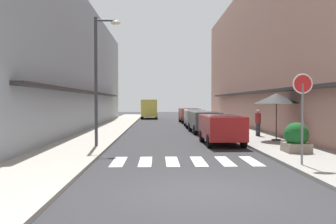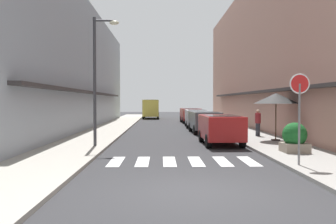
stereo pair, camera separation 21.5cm
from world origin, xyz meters
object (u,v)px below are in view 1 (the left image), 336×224
object	(u,v)px
delivery_van	(149,107)
cafe_umbrella	(276,99)
pedestrian_walking_near	(258,122)
parked_car_near	(222,126)
parked_car_far	(196,116)
parked_car_mid	(204,120)
street_lamp	(100,68)
parked_car_distant	(189,114)
planter_corner	(296,138)
round_street_sign	(303,95)

from	to	relation	value
delivery_van	cafe_umbrella	size ratio (longest dim) A/B	2.19
pedestrian_walking_near	cafe_umbrella	bearing A→B (deg)	-102.32
parked_car_near	delivery_van	size ratio (longest dim) A/B	0.73
parked_car_near	parked_car_far	size ratio (longest dim) A/B	0.87
parked_car_mid	street_lamp	distance (m)	10.17
parked_car_near	parked_car_distant	bearing A→B (deg)	90.00
parked_car_mid	parked_car_far	size ratio (longest dim) A/B	0.88
parked_car_distant	street_lamp	distance (m)	20.79
street_lamp	parked_car_distant	bearing A→B (deg)	73.64
parked_car_far	cafe_umbrella	xyz separation A→B (m)	(3.02, -11.43, 1.38)
planter_corner	pedestrian_walking_near	distance (m)	6.88
delivery_van	pedestrian_walking_near	size ratio (longest dim) A/B	3.48
parked_car_far	parked_car_distant	size ratio (longest dim) A/B	1.04
parked_car_near	street_lamp	distance (m)	6.53
round_street_sign	cafe_umbrella	xyz separation A→B (m)	(1.56, 7.33, -0.06)
parked_car_distant	pedestrian_walking_near	distance (m)	15.49
parked_car_distant	delivery_van	bearing A→B (deg)	113.29
cafe_umbrella	planter_corner	xyz separation A→B (m)	(-0.62, -4.38, -1.62)
parked_car_near	pedestrian_walking_near	size ratio (longest dim) A/B	2.53
parked_car_mid	parked_car_distant	bearing A→B (deg)	90.00
delivery_van	round_street_sign	distance (m)	35.29
pedestrian_walking_near	parked_car_mid	bearing A→B (deg)	110.60
planter_corner	parked_car_mid	bearing A→B (deg)	103.20
street_lamp	parked_car_mid	bearing A→B (deg)	53.64
parked_car_near	parked_car_far	distance (m)	12.29
parked_car_mid	planter_corner	xyz separation A→B (m)	(2.40, -10.22, -0.24)
parked_car_distant	delivery_van	xyz separation A→B (m)	(-4.20, 9.76, 0.48)
parked_car_distant	street_lamp	size ratio (longest dim) A/B	0.74
cafe_umbrella	pedestrian_walking_near	xyz separation A→B (m)	(-0.27, 2.48, -1.37)
parked_car_distant	round_street_sign	size ratio (longest dim) A/B	1.48
delivery_van	parked_car_mid	bearing A→B (deg)	-79.02
cafe_umbrella	planter_corner	distance (m)	4.71
parked_car_distant	round_street_sign	bearing A→B (deg)	-86.67
round_street_sign	planter_corner	bearing A→B (deg)	72.30
cafe_umbrella	round_street_sign	bearing A→B (deg)	-102.00
round_street_sign	street_lamp	distance (m)	9.08
parked_car_far	delivery_van	distance (m)	16.60
delivery_van	parked_car_distant	bearing A→B (deg)	-66.71
round_street_sign	parked_car_mid	bearing A→B (deg)	96.31
parked_car_distant	pedestrian_walking_near	xyz separation A→B (m)	(2.74, -15.25, 0.01)
round_street_sign	planter_corner	xyz separation A→B (m)	(0.94, 2.95, -1.68)
round_street_sign	parked_car_distant	bearing A→B (deg)	93.33
planter_corner	pedestrian_walking_near	bearing A→B (deg)	87.13
parked_car_mid	delivery_van	size ratio (longest dim) A/B	0.74
parked_car_near	round_street_sign	size ratio (longest dim) A/B	1.35
parked_car_far	street_lamp	bearing A→B (deg)	-113.30
delivery_van	round_street_sign	world-z (taller)	round_street_sign
round_street_sign	street_lamp	bearing A→B (deg)	143.93
planter_corner	parked_car_near	bearing A→B (deg)	124.19
parked_car_distant	round_street_sign	world-z (taller)	round_street_sign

